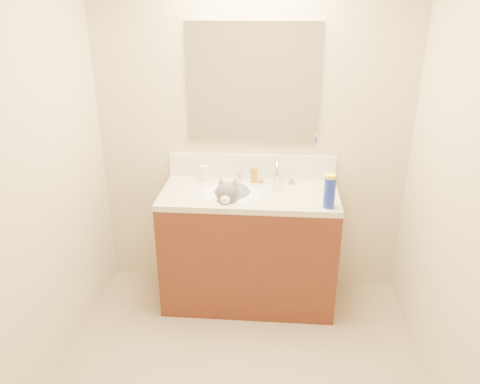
% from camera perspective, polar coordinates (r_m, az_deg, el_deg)
% --- Properties ---
extents(room_shell, '(2.24, 2.54, 2.52)m').
position_cam_1_polar(room_shell, '(2.03, -0.43, 5.38)').
color(room_shell, beige).
rests_on(room_shell, ground).
extents(vanity_cabinet, '(1.20, 0.55, 0.82)m').
position_cam_1_polar(vanity_cabinet, '(3.37, 1.09, -7.05)').
color(vanity_cabinet, '#512215').
rests_on(vanity_cabinet, ground).
extents(counter_slab, '(1.20, 0.55, 0.04)m').
position_cam_1_polar(counter_slab, '(3.17, 1.15, -0.34)').
color(counter_slab, beige).
rests_on(counter_slab, vanity_cabinet).
extents(basin, '(0.45, 0.36, 0.14)m').
position_cam_1_polar(basin, '(3.18, -1.05, -1.31)').
color(basin, white).
rests_on(basin, vanity_cabinet).
extents(faucet, '(0.28, 0.20, 0.21)m').
position_cam_1_polar(faucet, '(3.26, 4.48, 2.23)').
color(faucet, silver).
rests_on(faucet, counter_slab).
extents(cat, '(0.32, 0.41, 0.32)m').
position_cam_1_polar(cat, '(3.16, -1.04, -0.68)').
color(cat, '#514F51').
rests_on(cat, basin).
extents(backsplash, '(1.20, 0.02, 0.18)m').
position_cam_1_polar(backsplash, '(3.38, 1.45, 3.15)').
color(backsplash, silver).
rests_on(backsplash, counter_slab).
extents(mirror, '(0.90, 0.02, 0.80)m').
position_cam_1_polar(mirror, '(3.22, 1.56, 13.05)').
color(mirror, white).
rests_on(mirror, room_shell).
extents(pill_bottle, '(0.08, 0.08, 0.12)m').
position_cam_1_polar(pill_bottle, '(3.34, -4.39, 2.28)').
color(pill_bottle, white).
rests_on(pill_bottle, counter_slab).
extents(pill_label, '(0.07, 0.07, 0.04)m').
position_cam_1_polar(pill_label, '(3.35, -4.39, 2.04)').
color(pill_label, '#DB5924').
rests_on(pill_label, pill_bottle).
extents(silver_jar, '(0.05, 0.05, 0.05)m').
position_cam_1_polar(silver_jar, '(3.35, -0.10, 1.88)').
color(silver_jar, '#B7B7BC').
rests_on(silver_jar, counter_slab).
extents(amber_bottle, '(0.05, 0.05, 0.11)m').
position_cam_1_polar(amber_bottle, '(3.31, 1.72, 2.09)').
color(amber_bottle, '#C36F17').
rests_on(amber_bottle, counter_slab).
extents(toothbrush, '(0.07, 0.14, 0.01)m').
position_cam_1_polar(toothbrush, '(3.21, 2.07, 0.45)').
color(toothbrush, white).
rests_on(toothbrush, counter_slab).
extents(toothbrush_head, '(0.02, 0.03, 0.01)m').
position_cam_1_polar(toothbrush_head, '(3.21, 2.08, 0.48)').
color(toothbrush_head, '#6FA9ED').
rests_on(toothbrush_head, counter_slab).
extents(spray_can, '(0.08, 0.08, 0.20)m').
position_cam_1_polar(spray_can, '(2.96, 10.85, -0.09)').
color(spray_can, '#192BAF').
rests_on(spray_can, counter_slab).
extents(spray_cap, '(0.07, 0.07, 0.04)m').
position_cam_1_polar(spray_cap, '(2.92, 11.00, 1.73)').
color(spray_cap, yellow).
rests_on(spray_cap, spray_can).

